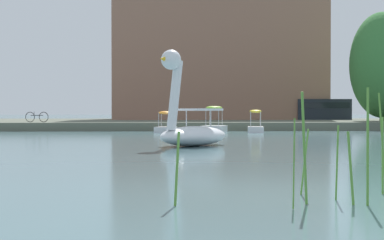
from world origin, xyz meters
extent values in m
plane|color=slate|center=(0.00, 0.00, 0.00)|extent=(534.69, 534.69, 0.00)
cube|color=#5B6051|center=(0.00, 39.00, 0.28)|extent=(141.60, 23.54, 0.56)
ellipsoid|color=white|center=(-0.59, 11.72, 0.37)|extent=(3.35, 3.32, 0.74)
cylinder|color=white|center=(-1.30, 11.03, 1.85)|extent=(0.74, 0.73, 2.54)
sphere|color=white|center=(-1.44, 10.90, 3.10)|extent=(1.01, 1.01, 0.71)
cone|color=yellow|center=(-1.64, 10.70, 3.10)|extent=(0.63, 0.63, 0.39)
cube|color=white|center=(-0.41, 11.89, 1.34)|extent=(1.87, 1.87, 0.08)
cylinder|color=silver|center=(-0.84, 12.34, 1.04)|extent=(0.04, 0.04, 0.61)
cylinder|color=silver|center=(0.02, 11.45, 1.04)|extent=(0.04, 0.04, 0.61)
cube|color=white|center=(-1.57, 25.38, 0.17)|extent=(1.48, 2.07, 0.33)
ellipsoid|color=orange|center=(-1.57, 25.38, 1.22)|extent=(1.12, 1.33, 0.20)
cylinder|color=#B7B7BF|center=(-1.87, 25.91, 0.78)|extent=(0.04, 0.04, 0.88)
cylinder|color=#B7B7BF|center=(-1.12, 25.79, 0.78)|extent=(0.04, 0.04, 0.88)
cylinder|color=#B7B7BF|center=(-2.02, 24.97, 0.78)|extent=(0.04, 0.04, 0.88)
cylinder|color=#B7B7BF|center=(-1.28, 24.85, 0.78)|extent=(0.04, 0.04, 0.88)
cube|color=white|center=(1.42, 25.17, 0.20)|extent=(1.87, 2.36, 0.41)
ellipsoid|color=#8CCC38|center=(1.42, 25.17, 1.53)|extent=(1.37, 1.56, 0.20)
cylinder|color=#B7B7BF|center=(1.20, 25.80, 0.97)|extent=(0.04, 0.04, 1.13)
cylinder|color=#B7B7BF|center=(1.97, 25.55, 0.97)|extent=(0.04, 0.04, 1.13)
cylinder|color=#B7B7BF|center=(0.88, 24.80, 0.97)|extent=(0.04, 0.04, 1.13)
cylinder|color=#B7B7BF|center=(1.64, 24.55, 0.97)|extent=(0.04, 0.04, 1.13)
cube|color=white|center=(3.99, 24.96, 0.18)|extent=(1.20, 1.95, 0.35)
ellipsoid|color=yellow|center=(3.99, 24.96, 1.30)|extent=(0.90, 1.16, 0.20)
cylinder|color=#B7B7BF|center=(3.75, 25.42, 0.83)|extent=(0.04, 0.04, 0.95)
cylinder|color=#B7B7BF|center=(4.35, 25.34, 0.83)|extent=(0.04, 0.04, 0.95)
cylinder|color=#B7B7BF|center=(3.63, 24.58, 0.83)|extent=(0.04, 0.04, 0.95)
cylinder|color=#B7B7BF|center=(4.23, 24.49, 0.83)|extent=(0.04, 0.04, 0.95)
cylinder|color=#423323|center=(15.49, 33.31, 1.76)|extent=(0.42, 0.42, 2.40)
ellipsoid|color=#387538|center=(15.49, 33.31, 4.97)|extent=(7.50, 7.29, 8.34)
torus|color=black|center=(-9.98, 29.34, 0.92)|extent=(0.70, 0.24, 0.72)
torus|color=black|center=(-10.98, 29.62, 0.92)|extent=(0.70, 0.24, 0.72)
cube|color=black|center=(-10.48, 29.48, 1.03)|extent=(0.91, 0.30, 0.04)
cylinder|color=black|center=(-10.68, 29.54, 1.14)|extent=(0.03, 0.03, 0.30)
cube|color=#1E232D|center=(12.98, 40.79, 1.50)|extent=(4.99, 2.21, 1.89)
cube|color=black|center=(12.98, 40.79, 1.88)|extent=(4.61, 2.21, 0.53)
cube|color=#996B56|center=(3.44, 44.75, 7.19)|extent=(20.25, 10.24, 13.27)
cylinder|color=#568E38|center=(0.77, -0.60, 0.53)|extent=(0.03, 0.10, 1.06)
cylinder|color=#568E38|center=(1.02, -1.08, 0.79)|extent=(0.05, 0.06, 1.58)
cylinder|color=#568E38|center=(0.43, -0.11, 0.50)|extent=(0.12, 0.10, 0.99)
cylinder|color=#568E38|center=(1.65, -0.07, 0.59)|extent=(0.04, 0.05, 1.18)
cylinder|color=#568E38|center=(0.00, -1.21, 0.59)|extent=(0.08, 0.19, 1.17)
cylinder|color=#568E38|center=(-1.51, -0.93, 0.50)|extent=(0.09, 0.16, 0.99)
cylinder|color=#568E38|center=(0.18, -1.05, 0.76)|extent=(0.15, 0.23, 1.51)
cylinder|color=#568E38|center=(0.83, -0.99, 0.50)|extent=(0.10, 0.08, 0.99)
cylinder|color=#568E38|center=(1.21, -1.13, 0.75)|extent=(0.11, 0.11, 1.50)
camera|label=1|loc=(-1.68, -8.07, 1.25)|focal=50.20mm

